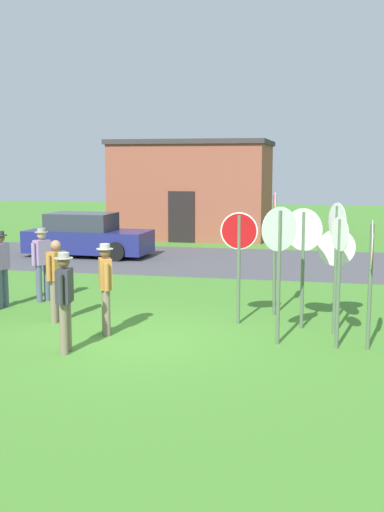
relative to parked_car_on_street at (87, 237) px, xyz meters
name	(u,v)px	position (x,y,z in m)	size (l,w,h in m)	color
ground_plane	(124,340)	(4.64, -9.99, -0.69)	(80.00, 80.00, 0.00)	#47842D
street_asphalt	(216,261)	(4.64, -0.17, -0.68)	(60.00, 6.40, 0.01)	#4C4C51
building_background	(194,189)	(2.36, 6.86, 1.42)	(6.71, 4.99, 4.21)	brown
parked_car_on_street	(87,237)	(0.00, 0.00, 0.00)	(4.35, 2.11, 1.51)	navy
stop_sign_leaning_left	(337,246)	(8.43, -8.77, 1.01)	(0.32, 0.64, 2.50)	#51664C
stop_sign_leaning_right	(279,250)	(7.43, -9.66, 1.01)	(0.58, 0.55, 2.47)	#51664C
stop_sign_center_cluster	(339,262)	(8.47, -9.72, 0.85)	(0.29, 0.55, 2.33)	#51664C
stop_sign_nearest	(239,248)	(6.53, -8.34, 0.86)	(0.75, 0.08, 2.26)	#51664C
stop_sign_far_back	(336,259)	(8.44, -7.66, 0.60)	(0.76, 0.11, 1.90)	#51664C
stop_sign_tallest	(303,246)	(7.80, -8.45, 0.95)	(0.73, 0.41, 2.37)	#51664C
stop_sign_rear_left	(275,233)	(7.16, -7.44, 1.08)	(0.12, 0.69, 2.62)	#51664C
stop_sign_low_front	(371,261)	(9.00, -9.67, 0.87)	(0.08, 0.84, 2.27)	#51664C
person_in_blue	(105,283)	(4.20, -9.70, 0.30)	(0.35, 0.52, 1.74)	#7A6B56
person_in_teal	(42,260)	(1.75, -7.24, 0.30)	(0.37, 0.51, 1.74)	#4C5670
person_with_sunhat	(65,296)	(3.92, -10.97, 0.30)	(0.31, 0.57, 1.74)	#7A6B56
person_holding_notes	(1,265)	(1.14, -8.05, 0.30)	(0.32, 0.56, 1.74)	#4C5670
person_in_dark_shirt	(57,276)	(2.89, -8.99, 0.26)	(0.31, 0.55, 1.69)	#7A6B56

